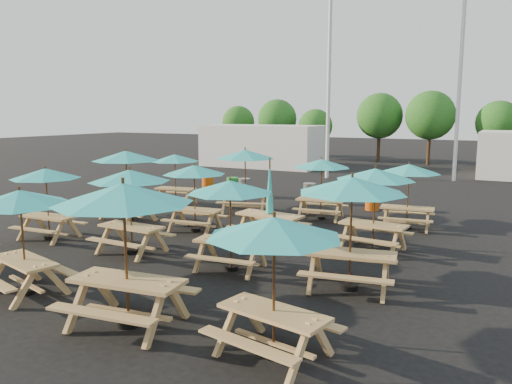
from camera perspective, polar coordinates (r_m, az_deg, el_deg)
The scene contains 31 objects.
ground at distance 15.02m, azimuth -2.65°, elevation -4.94°, with size 120.00×120.00×0.00m, color black.
picnic_unit_1 at distance 15.43m, azimuth -22.89°, elevation 1.56°, with size 2.08×2.08×2.09m.
picnic_unit_2 at distance 17.31m, azimuth -14.64°, elevation 3.62°, with size 2.78×2.78×2.40m.
picnic_unit_3 at distance 19.88m, azimuth -9.25°, elevation 3.56°, with size 2.17×2.17×2.04m.
picnic_unit_4 at distance 10.87m, azimuth -25.35°, elevation -1.16°, with size 2.44×2.44×2.15m.
picnic_unit_5 at distance 13.14m, azimuth -14.26°, elevation 1.32°, with size 2.13×2.13×2.22m.
picnic_unit_6 at distance 15.33m, azimuth -7.07°, elevation 2.13°, with size 2.12×2.12×2.07m.
picnic_unit_7 at distance 18.11m, azimuth -1.25°, elevation 3.96°, with size 2.71×2.71×2.33m.
picnic_unit_8 at distance 8.54m, azimuth -14.89°, elevation -1.04°, with size 2.60×2.60×2.51m.
picnic_unit_9 at distance 11.37m, azimuth -2.97°, elevation 0.04°, with size 2.17×2.17×2.13m.
picnic_unit_10 at distance 14.07m, azimuth 1.57°, elevation -1.79°, with size 2.03×1.81×2.40m.
picnic_unit_11 at distance 17.12m, azimuth 7.50°, elevation 2.90°, with size 2.14×2.14×2.09m.
picnic_unit_12 at distance 7.25m, azimuth 2.09°, elevation -4.90°, with size 2.37×2.37×2.16m.
picnic_unit_13 at distance 10.23m, azimuth 10.91°, elevation 0.09°, with size 2.55×2.55×2.38m.
picnic_unit_14 at distance 13.34m, azimuth 13.46°, elevation 1.48°, with size 2.28×2.28×2.22m.
picnic_unit_15 at distance 16.25m, azimuth 17.07°, elevation 2.18°, with size 2.12×2.12×2.07m.
waste_bin_0 at distance 22.41m, azimuth -5.54°, elevation 0.74°, with size 0.51×0.51×0.82m, color #CD4E0C.
waste_bin_1 at distance 21.96m, azimuth -2.69°, elevation 0.60°, with size 0.51×0.51×0.82m, color #1A912B.
waste_bin_2 at distance 21.63m, azimuth -1.35°, elevation 0.48°, with size 0.51×0.51×0.82m, color gray.
waste_bin_3 at distance 20.24m, azimuth 6.12°, elevation -0.16°, with size 0.51×0.51×0.82m, color gray.
waste_bin_4 at distance 20.14m, azimuth 8.38°, elevation -0.25°, with size 0.51×0.51×0.82m, color #1A912B.
waste_bin_5 at distance 19.26m, azimuth 13.15°, elevation -0.81°, with size 0.51×0.51×0.82m, color #CD4E0C.
mast_0 at distance 28.29m, azimuth 8.36°, elevation 13.75°, with size 0.20×0.20×12.00m, color silver.
mast_1 at distance 28.84m, azimuth 22.35°, elevation 13.09°, with size 0.20×0.20×12.00m, color silver.
event_tent_0 at distance 34.30m, azimuth 0.87°, elevation 5.30°, with size 8.00×4.00×2.80m, color silver.
tree_0 at distance 43.49m, azimuth -2.03°, elevation 7.97°, with size 2.80×2.80×4.24m.
tree_1 at distance 40.30m, azimuth 2.43°, elevation 8.34°, with size 3.11×3.11×4.72m.
tree_2 at distance 38.78m, azimuth 6.81°, elevation 7.48°, with size 2.59×2.59×3.93m.
tree_3 at distance 38.41m, azimuth 13.95°, elevation 8.43°, with size 3.36×3.36×5.09m.
tree_4 at distance 37.26m, azimuth 19.30°, elevation 8.27°, with size 3.41×3.41×5.17m.
tree_5 at distance 37.30m, azimuth 25.99°, elevation 7.12°, with size 2.94×2.94×4.45m.
Camera 1 is at (7.34, -12.60, 3.62)m, focal length 35.00 mm.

